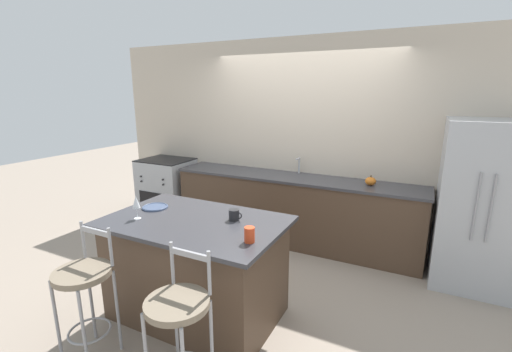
% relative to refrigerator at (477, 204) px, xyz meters
% --- Properties ---
extents(ground_plane, '(18.00, 18.00, 0.00)m').
position_rel_refrigerator_xyz_m(ground_plane, '(-2.05, -0.25, -0.87)').
color(ground_plane, gray).
extents(wall_back, '(6.00, 0.07, 2.70)m').
position_rel_refrigerator_xyz_m(wall_back, '(-2.05, 0.41, 0.48)').
color(wall_back, beige).
rests_on(wall_back, ground_plane).
extents(back_counter, '(3.31, 0.64, 0.92)m').
position_rel_refrigerator_xyz_m(back_counter, '(-2.05, 0.11, -0.41)').
color(back_counter, '#4C3828').
rests_on(back_counter, ground_plane).
extents(sink_faucet, '(0.02, 0.13, 0.22)m').
position_rel_refrigerator_xyz_m(sink_faucet, '(-2.05, 0.30, 0.19)').
color(sink_faucet, '#ADAFB5').
rests_on(sink_faucet, back_counter).
extents(kitchen_island, '(1.56, 1.00, 0.92)m').
position_rel_refrigerator_xyz_m(kitchen_island, '(-2.28, -1.77, -0.41)').
color(kitchen_island, '#4C3828').
rests_on(kitchen_island, ground_plane).
extents(refrigerator, '(0.73, 0.80, 1.74)m').
position_rel_refrigerator_xyz_m(refrigerator, '(0.00, 0.00, 0.00)').
color(refrigerator, '#ADAFB5').
rests_on(refrigerator, ground_plane).
extents(oven_range, '(0.77, 0.67, 0.97)m').
position_rel_refrigerator_xyz_m(oven_range, '(-4.17, 0.06, -0.39)').
color(oven_range, '#ADAFB5').
rests_on(oven_range, ground_plane).
extents(bar_stool_near, '(0.41, 0.41, 1.04)m').
position_rel_refrigerator_xyz_m(bar_stool_near, '(-2.71, -2.56, -0.28)').
color(bar_stool_near, '#99999E').
rests_on(bar_stool_near, ground_plane).
extents(bar_stool_far, '(0.41, 0.41, 1.04)m').
position_rel_refrigerator_xyz_m(bar_stool_far, '(-1.84, -2.54, -0.28)').
color(bar_stool_far, '#99999E').
rests_on(bar_stool_far, ground_plane).
extents(dinner_plate, '(0.24, 0.24, 0.02)m').
position_rel_refrigerator_xyz_m(dinner_plate, '(-2.80, -1.67, 0.06)').
color(dinner_plate, '#425170').
rests_on(dinner_plate, kitchen_island).
extents(wine_glass, '(0.07, 0.07, 0.21)m').
position_rel_refrigerator_xyz_m(wine_glass, '(-2.74, -1.96, 0.20)').
color(wine_glass, white).
rests_on(wine_glass, kitchen_island).
extents(coffee_mug, '(0.12, 0.09, 0.09)m').
position_rel_refrigerator_xyz_m(coffee_mug, '(-1.96, -1.61, 0.10)').
color(coffee_mug, '#232326').
rests_on(coffee_mug, kitchen_island).
extents(tumbler_cup, '(0.08, 0.08, 0.12)m').
position_rel_refrigerator_xyz_m(tumbler_cup, '(-1.64, -1.95, 0.11)').
color(tumbler_cup, red).
rests_on(tumbler_cup, kitchen_island).
extents(pumpkin_decoration, '(0.13, 0.13, 0.12)m').
position_rel_refrigerator_xyz_m(pumpkin_decoration, '(-1.08, 0.10, 0.10)').
color(pumpkin_decoration, orange).
rests_on(pumpkin_decoration, back_counter).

